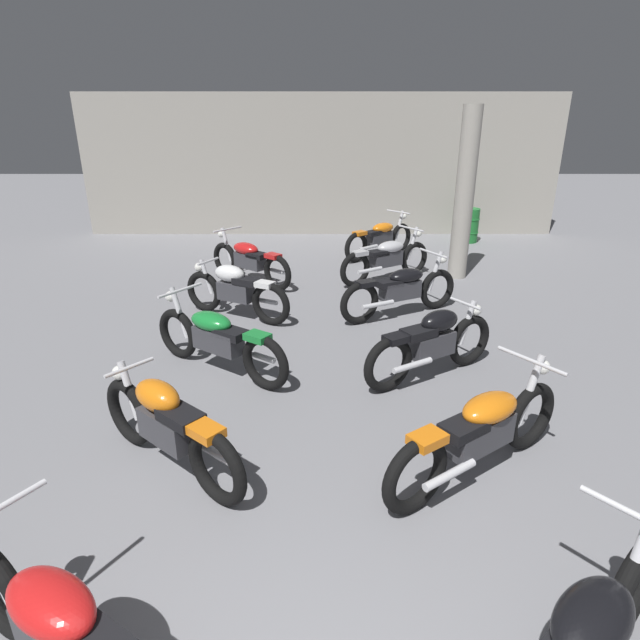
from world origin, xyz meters
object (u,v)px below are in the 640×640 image
at_px(motorcycle_left_row_0, 66,640).
at_px(oil_drum, 465,225).
at_px(support_pillar, 462,195).
at_px(motorcycle_left_row_4, 247,260).
at_px(motorcycle_right_row_5, 378,237).
at_px(motorcycle_right_row_4, 385,258).
at_px(motorcycle_left_row_2, 215,338).
at_px(motorcycle_left_row_1, 165,425).
at_px(motorcycle_left_row_3, 233,290).
at_px(motorcycle_right_row_2, 430,342).
at_px(motorcycle_right_row_1, 479,431).
at_px(motorcycle_right_row_3, 399,289).

distance_m(motorcycle_left_row_0, oil_drum, 12.28).
relative_size(support_pillar, motorcycle_left_row_4, 1.88).
bearing_deg(motorcycle_right_row_5, motorcycle_right_row_4, -92.32).
distance_m(support_pillar, oil_drum, 3.54).
distance_m(motorcycle_left_row_2, motorcycle_left_row_4, 3.76).
relative_size(motorcycle_left_row_1, motorcycle_left_row_4, 0.93).
xyz_separation_m(motorcycle_left_row_1, motorcycle_left_row_4, (-0.01, 5.67, -0.01)).
bearing_deg(motorcycle_left_row_3, oil_drum, 46.90).
distance_m(support_pillar, motorcycle_left_row_4, 4.26).
bearing_deg(support_pillar, motorcycle_left_row_1, -123.94).
distance_m(motorcycle_right_row_4, motorcycle_right_row_5, 1.86).
height_order(motorcycle_right_row_2, motorcycle_right_row_5, motorcycle_right_row_5).
bearing_deg(motorcycle_right_row_1, motorcycle_right_row_4, 90.83).
bearing_deg(motorcycle_left_row_2, motorcycle_right_row_5, 65.58).
height_order(motorcycle_left_row_0, oil_drum, motorcycle_left_row_0).
xyz_separation_m(support_pillar, motorcycle_left_row_1, (-4.07, -6.05, -1.14)).
height_order(support_pillar, motorcycle_left_row_0, support_pillar).
xyz_separation_m(motorcycle_left_row_4, motorcycle_right_row_3, (2.63, -1.81, 0.00)).
bearing_deg(motorcycle_left_row_2, motorcycle_right_row_4, 56.91).
xyz_separation_m(motorcycle_right_row_5, oil_drum, (2.41, 1.56, -0.03)).
relative_size(motorcycle_left_row_1, oil_drum, 1.86).
bearing_deg(motorcycle_left_row_4, motorcycle_right_row_2, -55.42).
height_order(motorcycle_left_row_1, motorcycle_right_row_4, motorcycle_right_row_4).
bearing_deg(motorcycle_left_row_1, motorcycle_left_row_3, 89.87).
bearing_deg(support_pillar, motorcycle_left_row_3, -150.82).
distance_m(support_pillar, motorcycle_left_row_3, 4.79).
relative_size(motorcycle_left_row_1, motorcycle_right_row_4, 0.85).
xyz_separation_m(motorcycle_left_row_0, motorcycle_right_row_1, (2.66, 1.87, 0.00)).
bearing_deg(motorcycle_right_row_2, motorcycle_left_row_0, -125.20).
bearing_deg(motorcycle_right_row_2, motorcycle_right_row_5, 89.77).
relative_size(motorcycle_right_row_2, motorcycle_right_row_3, 0.88).
height_order(motorcycle_left_row_0, motorcycle_right_row_3, same).
xyz_separation_m(support_pillar, motorcycle_left_row_2, (-3.99, -4.15, -1.15)).
xyz_separation_m(support_pillar, motorcycle_left_row_0, (-4.03, -8.01, -1.15)).
bearing_deg(support_pillar, motorcycle_right_row_3, -123.68).
relative_size(motorcycle_left_row_1, motorcycle_right_row_2, 0.91).
xyz_separation_m(support_pillar, motorcycle_left_row_3, (-4.06, -2.27, -1.14)).
bearing_deg(motorcycle_left_row_0, motorcycle_left_row_4, 90.44).
bearing_deg(motorcycle_left_row_0, oil_drum, 65.66).
height_order(motorcycle_left_row_3, motorcycle_right_row_5, motorcycle_right_row_5).
xyz_separation_m(support_pillar, oil_drum, (1.03, 3.18, -1.18)).
bearing_deg(oil_drum, motorcycle_left_row_2, -124.45).
distance_m(motorcycle_left_row_0, motorcycle_left_row_4, 7.63).
bearing_deg(oil_drum, motorcycle_left_row_1, -118.95).
distance_m(motorcycle_left_row_0, motorcycle_right_row_2, 4.56).
bearing_deg(motorcycle_left_row_1, motorcycle_left_row_4, 90.15).
xyz_separation_m(motorcycle_right_row_2, motorcycle_right_row_5, (0.02, 5.90, -0.01)).
xyz_separation_m(motorcycle_left_row_4, oil_drum, (5.12, 3.56, -0.03)).
bearing_deg(motorcycle_right_row_5, motorcycle_left_row_0, -105.41).
bearing_deg(oil_drum, motorcycle_right_row_3, -114.91).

